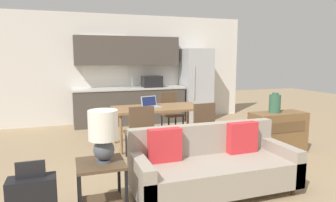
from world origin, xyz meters
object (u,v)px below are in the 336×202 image
(dining_chair_far_right, at_px, (171,111))
(dining_chair_near_left, at_px, (140,130))
(couch, at_px, (212,166))
(laptop, at_px, (151,104))
(vase, at_px, (275,103))
(dining_chair_near_right, at_px, (201,126))
(side_table, at_px, (101,180))
(credenza, at_px, (278,133))
(dining_table, at_px, (158,110))
(table_lamp, at_px, (103,132))
(refrigerator, at_px, (196,84))

(dining_chair_far_right, distance_m, dining_chair_near_left, 1.79)
(couch, height_order, laptop, laptop)
(vase, height_order, dining_chair_near_right, vase)
(side_table, distance_m, credenza, 3.31)
(side_table, bearing_deg, dining_table, 59.96)
(dining_chair_near_right, distance_m, laptop, 1.06)
(dining_chair_near_right, bearing_deg, side_table, 34.43)
(dining_chair_far_right, bearing_deg, couch, -106.88)
(credenza, xyz_separation_m, vase, (-0.07, 0.03, 0.51))
(side_table, distance_m, table_lamp, 0.50)
(refrigerator, bearing_deg, dining_chair_far_right, -133.05)
(dining_chair_near_left, height_order, laptop, laptop)
(vase, distance_m, laptop, 2.19)
(table_lamp, bearing_deg, credenza, 19.92)
(dining_table, bearing_deg, dining_chair_near_left, -125.60)
(laptop, bearing_deg, table_lamp, -133.01)
(credenza, bearing_deg, couch, -150.69)
(dining_chair_far_right, bearing_deg, dining_chair_near_right, -96.87)
(credenza, xyz_separation_m, dining_chair_far_right, (-1.30, 1.86, 0.14))
(dining_chair_near_right, bearing_deg, laptop, -54.93)
(side_table, xyz_separation_m, table_lamp, (0.04, 0.01, 0.50))
(table_lamp, bearing_deg, dining_chair_near_left, 63.93)
(dining_chair_far_right, bearing_deg, refrigerator, 39.46)
(vase, height_order, dining_chair_near_left, vase)
(refrigerator, bearing_deg, credenza, -87.04)
(dining_chair_near_right, distance_m, dining_chair_near_left, 1.05)
(refrigerator, xyz_separation_m, dining_chair_near_right, (-1.13, -2.70, -0.44))
(side_table, xyz_separation_m, credenza, (3.12, 1.12, -0.03))
(side_table, relative_size, credenza, 0.60)
(laptop, bearing_deg, dining_chair_far_right, 30.90)
(dining_chair_near_right, xyz_separation_m, laptop, (-0.66, 0.78, 0.28))
(table_lamp, height_order, dining_chair_near_right, table_lamp)
(vase, xyz_separation_m, dining_chair_near_right, (-1.22, 0.35, -0.37))
(table_lamp, bearing_deg, couch, 5.28)
(couch, height_order, table_lamp, table_lamp)
(table_lamp, distance_m, credenza, 3.32)
(dining_chair_near_right, relative_size, laptop, 2.36)
(dining_chair_near_right, bearing_deg, vase, 159.06)
(refrigerator, height_order, dining_table, refrigerator)
(vase, distance_m, dining_chair_far_right, 2.23)
(credenza, height_order, dining_chair_near_left, dining_chair_near_left)
(couch, relative_size, laptop, 5.20)
(dining_table, relative_size, dining_chair_near_left, 1.83)
(refrigerator, xyz_separation_m, couch, (-1.61, -4.07, -0.60))
(refrigerator, relative_size, dining_chair_near_right, 2.08)
(side_table, height_order, dining_chair_near_right, dining_chair_near_right)
(dining_table, xyz_separation_m, credenza, (1.81, -1.13, -0.31))
(refrigerator, relative_size, side_table, 3.24)
(couch, bearing_deg, vase, 31.00)
(dining_table, relative_size, vase, 4.83)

